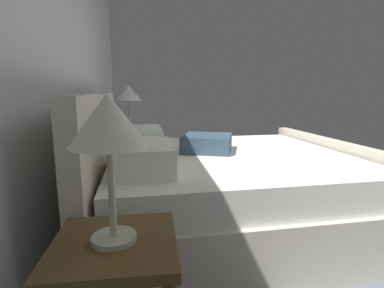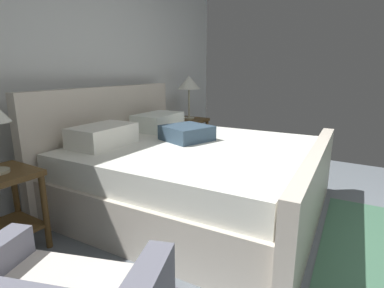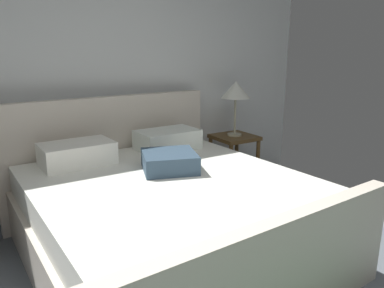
% 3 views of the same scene
% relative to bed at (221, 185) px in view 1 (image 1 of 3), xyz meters
% --- Properties ---
extents(wall_back, '(5.14, 0.12, 2.57)m').
position_rel_bed_xyz_m(wall_back, '(-0.15, 1.24, 0.95)').
color(wall_back, silver).
rests_on(wall_back, ground).
extents(bed, '(2.13, 2.26, 1.11)m').
position_rel_bed_xyz_m(bed, '(0.00, 0.00, 0.00)').
color(bed, beige).
rests_on(bed, ground).
extents(nightstand_right, '(0.44, 0.44, 0.60)m').
position_rel_bed_xyz_m(nightstand_right, '(1.33, 0.85, 0.06)').
color(nightstand_right, brown).
rests_on(nightstand_right, ground).
extents(table_lamp_right, '(0.32, 0.32, 0.60)m').
position_rel_bed_xyz_m(table_lamp_right, '(1.33, 0.85, 0.75)').
color(table_lamp_right, '#B7B293').
rests_on(table_lamp_right, nightstand_right).
extents(table_lamp_left, '(0.27, 0.27, 0.52)m').
position_rel_bed_xyz_m(table_lamp_left, '(-1.32, 0.71, 0.67)').
color(table_lamp_left, '#B7B293').
rests_on(table_lamp_left, nightstand_left).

